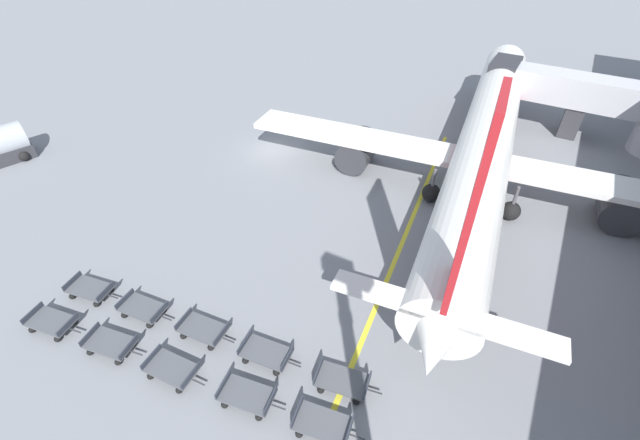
{
  "coord_description": "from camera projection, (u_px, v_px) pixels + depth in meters",
  "views": [
    {
      "loc": [
        20.32,
        -27.71,
        19.49
      ],
      "look_at": [
        9.86,
        -8.93,
        2.07
      ],
      "focal_mm": 24.0,
      "sensor_mm": 36.0,
      "label": 1
    }
  ],
  "objects": [
    {
      "name": "baggage_dolly_row_mid_a_col_a",
      "position": [
        90.0,
        289.0,
        25.17
      ],
      "size": [
        3.31,
        1.86,
        0.92
      ],
      "color": "#515459",
      "rests_on": "ground_plane"
    },
    {
      "name": "stand_guidance_stripe",
      "position": [
        403.0,
        240.0,
        29.27
      ],
      "size": [
        3.7,
        31.87,
        0.01
      ],
      "color": "yellow",
      "rests_on": "ground_plane"
    },
    {
      "name": "baggage_dolly_row_mid_a_col_e",
      "position": [
        342.0,
        381.0,
        20.62
      ],
      "size": [
        3.31,
        1.87,
        0.92
      ],
      "color": "#515459",
      "rests_on": "ground_plane"
    },
    {
      "name": "baggage_dolly_row_near_col_a",
      "position": [
        52.0,
        322.0,
        23.32
      ],
      "size": [
        3.31,
        1.86,
        0.92
      ],
      "color": "#515459",
      "rests_on": "ground_plane"
    },
    {
      "name": "baggage_dolly_row_mid_a_col_d",
      "position": [
        266.0,
        353.0,
        21.81
      ],
      "size": [
        3.29,
        1.77,
        0.92
      ],
      "color": "#515459",
      "rests_on": "ground_plane"
    },
    {
      "name": "ground_plane",
      "position": [
        273.0,
        150.0,
        38.76
      ],
      "size": [
        500.0,
        500.0,
        0.0
      ],
      "primitive_type": "plane",
      "color": "gray"
    },
    {
      "name": "baggage_dolly_row_near_col_e",
      "position": [
        323.0,
        424.0,
        18.99
      ],
      "size": [
        3.31,
        1.85,
        0.92
      ],
      "color": "#515459",
      "rests_on": "ground_plane"
    },
    {
      "name": "baggage_dolly_row_near_col_b",
      "position": [
        111.0,
        344.0,
        22.24
      ],
      "size": [
        3.31,
        1.87,
        0.92
      ],
      "color": "#515459",
      "rests_on": "ground_plane"
    },
    {
      "name": "baggage_dolly_row_mid_a_col_c",
      "position": [
        203.0,
        330.0,
        22.95
      ],
      "size": [
        3.28,
        1.74,
        0.92
      ],
      "color": "#515459",
      "rests_on": "ground_plane"
    },
    {
      "name": "baggage_dolly_row_mid_a_col_b",
      "position": [
        143.0,
        309.0,
        24.04
      ],
      "size": [
        3.29,
        1.76,
        0.92
      ],
      "color": "#515459",
      "rests_on": "ground_plane"
    },
    {
      "name": "baggage_dolly_row_near_col_c",
      "position": [
        172.0,
        369.0,
        21.1
      ],
      "size": [
        3.28,
        1.71,
        0.92
      ],
      "color": "#515459",
      "rests_on": "ground_plane"
    },
    {
      "name": "baggage_dolly_row_near_col_d",
      "position": [
        247.0,
        396.0,
        20.04
      ],
      "size": [
        3.31,
        1.86,
        0.92
      ],
      "color": "#515459",
      "rests_on": "ground_plane"
    },
    {
      "name": "jet_bridge",
      "position": [
        603.0,
        103.0,
        38.27
      ],
      "size": [
        17.47,
        4.43,
        5.82
      ],
      "color": "silver",
      "rests_on": "ground_plane"
    },
    {
      "name": "airplane",
      "position": [
        484.0,
        149.0,
        31.97
      ],
      "size": [
        36.99,
        41.53,
        14.4
      ],
      "color": "white",
      "rests_on": "ground_plane"
    }
  ]
}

